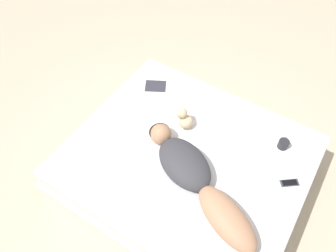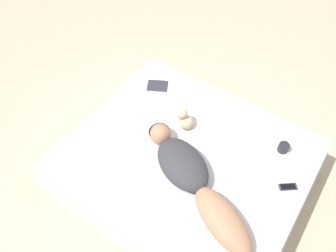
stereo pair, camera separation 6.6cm
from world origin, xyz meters
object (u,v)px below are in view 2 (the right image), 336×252
Objects in this scene: coffee_mug at (284,147)px; cell_phone at (288,187)px; person at (192,178)px; open_magazine at (156,95)px.

coffee_mug is 0.36m from cell_phone.
cell_phone is at bearing -32.76° from person.
coffee_mug is (0.09, -1.28, 0.04)m from open_magazine.
person is 10.46× the size of coffee_mug.
person is 0.86m from coffee_mug.
open_magazine is at bearing 94.16° from coffee_mug.
person is at bearing -157.29° from open_magazine.
person is 1.03m from open_magazine.
person is 0.77m from cell_phone.
person is at bearing 84.17° from cell_phone.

